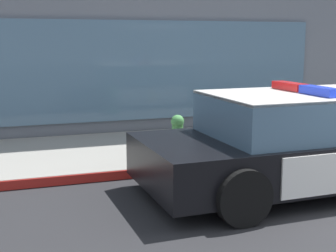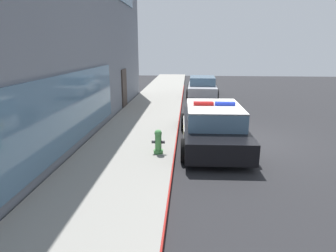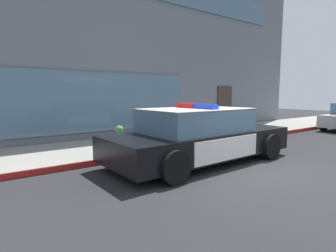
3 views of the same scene
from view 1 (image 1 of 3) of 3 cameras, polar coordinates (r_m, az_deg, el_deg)
sidewalk at (r=9.85m, az=10.39°, el=-1.80°), size 48.00×2.97×0.15m
curb_red_paint at (r=8.60m, az=15.25°, el=-3.77°), size 28.80×0.04×0.14m
police_cruiser at (r=7.12m, az=16.49°, el=-1.75°), size 5.04×2.22×1.49m
fire_hydrant at (r=8.00m, az=1.17°, el=-1.31°), size 0.34×0.39×0.73m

